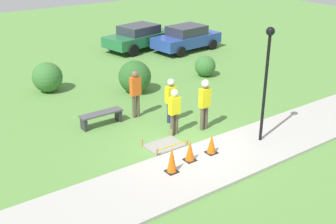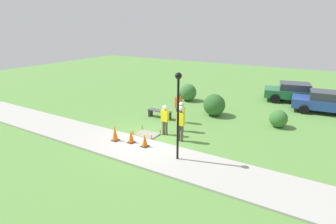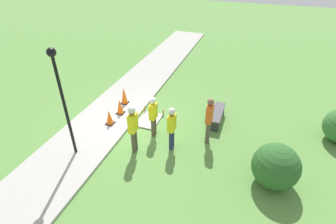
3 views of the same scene
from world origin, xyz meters
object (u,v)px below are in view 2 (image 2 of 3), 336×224
worker_assistant (165,117)px  worker_trainee (181,114)px  traffic_cone_far_patch (131,136)px  parked_car_blue (326,102)px  lamppost_near (178,104)px  parked_car_green (294,92)px  worker_supervisor (181,120)px  bystander_in_orange_shirt (178,106)px  traffic_cone_near_patch (115,133)px  traffic_cone_sidewalk_edge (145,141)px  park_bench (160,113)px

worker_assistant → worker_trainee: (0.52, 0.91, 0.02)m
traffic_cone_far_patch → parked_car_blue: bearing=52.4°
lamppost_near → parked_car_green: size_ratio=0.84×
worker_supervisor → parked_car_green: bearing=69.3°
traffic_cone_far_patch → parked_car_green: bearing=64.2°
bystander_in_orange_shirt → parked_car_blue: bystander_in_orange_shirt is taller
traffic_cone_far_patch → lamppost_near: lamppost_near is taller
traffic_cone_near_patch → worker_trainee: (2.20, 3.07, 0.52)m
worker_trainee → lamppost_near: 3.84m
traffic_cone_sidewalk_edge → worker_trainee: bearing=80.4°
traffic_cone_sidewalk_edge → bystander_in_orange_shirt: bearing=94.6°
traffic_cone_far_patch → worker_trainee: worker_trainee is taller
bystander_in_orange_shirt → parked_car_blue: size_ratio=0.42×
bystander_in_orange_shirt → lamppost_near: 5.13m
bystander_in_orange_shirt → parked_car_green: 10.33m
park_bench → worker_assistant: size_ratio=0.96×
bystander_in_orange_shirt → park_bench: bearing=175.9°
worker_trainee → bystander_in_orange_shirt: bearing=124.5°
parked_car_blue → parked_car_green: bearing=134.2°
worker_supervisor → worker_trainee: size_ratio=1.10×
park_bench → parked_car_green: (7.04, 8.57, 0.44)m
traffic_cone_far_patch → traffic_cone_near_patch: bearing=-165.3°
traffic_cone_near_patch → traffic_cone_far_patch: (0.86, 0.23, -0.07)m
traffic_cone_sidewalk_edge → parked_car_blue: size_ratio=0.14×
traffic_cone_sidewalk_edge → worker_assistant: size_ratio=0.38×
traffic_cone_far_patch → bystander_in_orange_shirt: bystander_in_orange_shirt is taller
traffic_cone_far_patch → lamppost_near: (2.83, -0.30, 2.20)m
traffic_cone_sidewalk_edge → worker_supervisor: worker_supervisor is taller
traffic_cone_sidewalk_edge → worker_supervisor: 2.11m
park_bench → worker_assistant: (1.73, -2.19, 0.65)m
park_bench → lamppost_near: bearing=-49.8°
worker_supervisor → worker_assistant: bearing=164.8°
worker_supervisor → bystander_in_orange_shirt: size_ratio=1.02×
worker_assistant → traffic_cone_sidewalk_edge: bearing=-89.0°
bystander_in_orange_shirt → parked_car_green: bystander_in_orange_shirt is taller
parked_car_green → bystander_in_orange_shirt: bearing=-133.3°
bystander_in_orange_shirt → parked_car_green: size_ratio=0.41×
worker_supervisor → parked_car_green: worker_supervisor is taller
traffic_cone_sidewalk_edge → bystander_in_orange_shirt: bystander_in_orange_shirt is taller
traffic_cone_sidewalk_edge → parked_car_green: parked_car_green is taller
parked_car_blue → bystander_in_orange_shirt: bearing=-144.5°
traffic_cone_near_patch → traffic_cone_sidewalk_edge: bearing=6.6°
parked_car_blue → worker_assistant: bearing=-135.8°
worker_supervisor → bystander_in_orange_shirt: 2.78m
bystander_in_orange_shirt → traffic_cone_far_patch: bearing=-97.6°
traffic_cone_far_patch → parked_car_green: parked_car_green is taller
park_bench → lamppost_near: size_ratio=0.42×
traffic_cone_near_patch → worker_assistant: 2.78m
worker_assistant → worker_trainee: size_ratio=0.99×
worker_supervisor → bystander_in_orange_shirt: (-1.41, 2.39, -0.08)m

